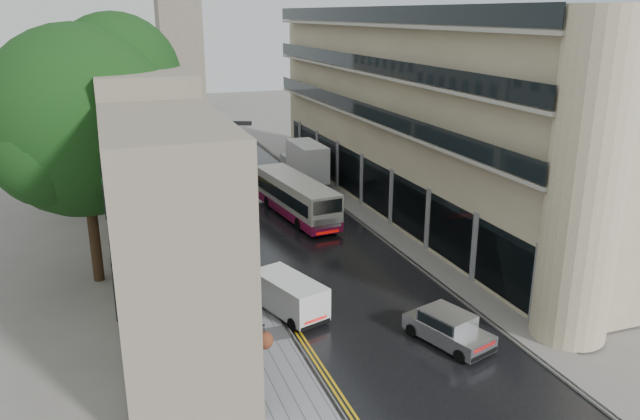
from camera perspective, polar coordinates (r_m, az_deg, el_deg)
road at (r=44.47m, az=-3.43°, el=-0.47°), size 9.00×85.00×0.02m
left_sidewalk at (r=43.30m, az=-10.88°, el=-1.21°), size 2.70×85.00×0.12m
right_sidewalk at (r=46.16m, az=3.02°, el=0.28°), size 1.80×85.00×0.12m
old_shop_row at (r=43.91m, az=-16.52°, el=6.67°), size 4.50×56.00×12.00m
modern_block at (r=45.38m, az=9.69°, el=8.76°), size 8.00×40.00×14.00m
tree_near at (r=33.87m, az=-20.70°, el=4.82°), size 10.56×10.56×13.89m
tree_far at (r=46.78m, az=-20.16°, el=7.24°), size 9.24×9.24×12.46m
cream_bus at (r=40.92m, az=-1.98°, el=-0.05°), size 3.40×10.21×2.73m
white_lorry at (r=50.02m, az=-1.86°, el=3.79°), size 2.17×7.00×3.66m
silver_hatchback at (r=26.72m, az=12.76°, el=-12.04°), size 2.84×4.27×1.47m
white_van at (r=28.38m, az=-2.50°, el=-9.28°), size 2.97×4.48×1.87m
navy_van at (r=41.77m, az=-8.38°, el=-0.06°), size 2.22×4.92×2.45m
pedestrian at (r=36.62m, az=-8.98°, el=-2.85°), size 0.86×0.72×2.00m
lamp_post_near at (r=31.00m, az=-7.72°, el=-0.01°), size 0.99×0.57×8.73m
lamp_post_far at (r=49.79m, az=-12.09°, el=5.81°), size 0.86×0.20×7.65m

